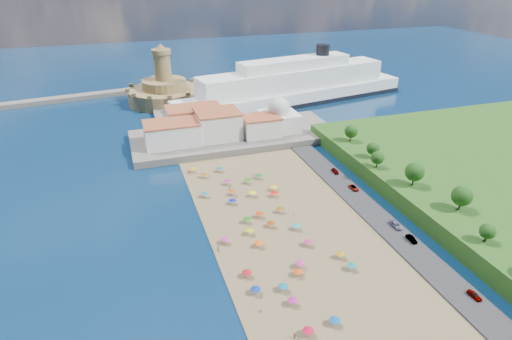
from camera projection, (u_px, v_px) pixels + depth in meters
name	position (u px, v px, depth m)	size (l,w,h in m)	color
ground	(270.00, 232.00, 125.79)	(700.00, 700.00, 0.00)	#071938
terrace	(235.00, 136.00, 190.17)	(90.00, 36.00, 3.00)	#59544C
jetty	(174.00, 117.00, 213.93)	(18.00, 70.00, 2.40)	#59544C
waterfront_buildings	(205.00, 125.00, 184.23)	(57.00, 29.00, 11.00)	silver
domed_building	(279.00, 117.00, 190.80)	(16.00, 16.00, 15.00)	silver
fortress	(165.00, 91.00, 237.09)	(40.00, 40.00, 32.40)	#9E844F
cruise_ship	(294.00, 87.00, 235.98)	(140.10, 44.43, 30.28)	black
beach_parasols	(277.00, 250.00, 114.34)	(30.93, 112.86, 2.20)	gray
beachgoers	(261.00, 242.00, 119.13)	(32.57, 98.23, 1.87)	tan
parked_cars	(381.00, 212.00, 133.00)	(2.08, 73.27, 1.40)	gray
hillside_trees	(434.00, 187.00, 129.24)	(12.42, 105.93, 7.90)	#382314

